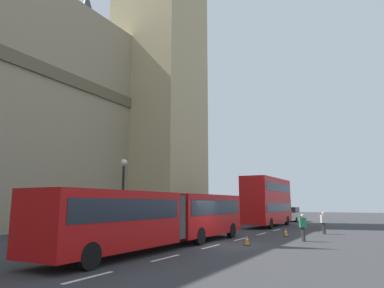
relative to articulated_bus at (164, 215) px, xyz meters
The scene contains 10 objects.
ground_plane 3.72m from the articulated_bus, 37.28° to the right, with size 160.00×160.00×0.00m, color #333335.
lane_centre_marking 3.13m from the articulated_bus, 50.03° to the right, with size 29.80×0.16×0.01m.
articulated_bus is the anchor object (origin of this frame).
double_decker_bus 19.72m from the articulated_bus, ahead, with size 10.12×2.54×4.90m.
sedan_lead 30.83m from the articulated_bus, ahead, with size 4.40×1.86×1.85m.
traffic_cone_west 5.01m from the articulated_bus, 47.30° to the right, with size 0.36×0.36×0.58m.
traffic_cone_middle 10.71m from the articulated_bus, 23.15° to the right, with size 0.36×0.36×0.58m.
street_lamp 5.07m from the articulated_bus, 66.87° to the left, with size 0.44×0.44×5.27m.
pedestrian_near_cones 9.10m from the articulated_bus, 41.19° to the right, with size 0.42×0.47×1.69m.
pedestrian_by_kerb 14.48m from the articulated_bus, 26.01° to the right, with size 0.43×0.46×1.69m.
Camera 1 is at (-18.97, -8.54, 2.37)m, focal length 32.71 mm.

